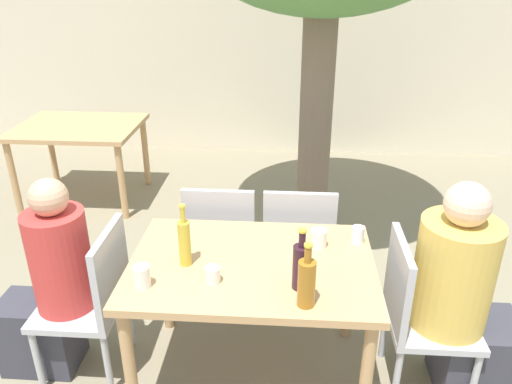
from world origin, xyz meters
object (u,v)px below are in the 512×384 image
(patio_chair_2, at_px, (222,238))
(oil_cruet_2, at_px, (185,242))
(dining_table_back, at_px, (79,135))
(amber_bottle_0, at_px, (307,282))
(person_seated_1, at_px, (463,303))
(dining_table_front, at_px, (252,277))
(patio_chair_1, at_px, (417,310))
(wine_bottle_1, at_px, (301,265))
(patio_chair_0, at_px, (94,295))
(drinking_glass_2, at_px, (142,277))
(drinking_glass_1, at_px, (358,235))
(patio_chair_3, at_px, (298,240))
(drinking_glass_3, at_px, (319,238))
(drinking_glass_0, at_px, (213,275))
(person_seated_0, at_px, (50,290))

(patio_chair_2, bearing_deg, oil_cruet_2, 83.44)
(dining_table_back, xyz_separation_m, amber_bottle_0, (2.04, -2.50, 0.22))
(person_seated_1, xyz_separation_m, oil_cruet_2, (-1.40, -0.04, 0.32))
(dining_table_front, height_order, patio_chair_1, patio_chair_1)
(dining_table_back, relative_size, wine_bottle_1, 3.60)
(patio_chair_0, distance_m, drinking_glass_2, 0.53)
(dining_table_back, relative_size, drinking_glass_1, 11.99)
(drinking_glass_1, bearing_deg, dining_table_front, -156.91)
(patio_chair_2, bearing_deg, amber_bottle_0, 117.47)
(dining_table_front, height_order, patio_chair_3, patio_chair_3)
(drinking_glass_1, relative_size, drinking_glass_3, 0.94)
(dining_table_back, xyz_separation_m, patio_chair_3, (2.03, -1.52, -0.15))
(patio_chair_3, height_order, drinking_glass_0, patio_chair_3)
(patio_chair_3, relative_size, drinking_glass_3, 8.96)
(person_seated_0, bearing_deg, drinking_glass_1, 98.17)
(dining_table_back, bearing_deg, wine_bottle_1, -49.56)
(drinking_glass_0, height_order, drinking_glass_1, drinking_glass_1)
(patio_chair_2, bearing_deg, drinking_glass_1, 152.10)
(drinking_glass_1, bearing_deg, patio_chair_3, 125.74)
(dining_table_back, distance_m, drinking_glass_3, 2.92)
(wine_bottle_1, bearing_deg, drinking_glass_2, -176.51)
(person_seated_0, bearing_deg, drinking_glass_2, 68.06)
(patio_chair_2, height_order, drinking_glass_0, patio_chair_2)
(person_seated_0, distance_m, wine_bottle_1, 1.39)
(oil_cruet_2, bearing_deg, drinking_glass_3, 17.95)
(dining_table_front, height_order, drinking_glass_2, drinking_glass_2)
(dining_table_front, distance_m, patio_chair_0, 0.86)
(patio_chair_3, distance_m, drinking_glass_1, 0.60)
(person_seated_0, height_order, drinking_glass_0, person_seated_0)
(drinking_glass_3, bearing_deg, dining_table_front, -152.60)
(amber_bottle_0, bearing_deg, patio_chair_3, 90.94)
(drinking_glass_3, bearing_deg, patio_chair_3, 101.12)
(patio_chair_2, distance_m, patio_chair_3, 0.49)
(drinking_glass_0, bearing_deg, drinking_glass_3, 35.19)
(patio_chair_1, height_order, drinking_glass_3, patio_chair_1)
(patio_chair_0, xyz_separation_m, amber_bottle_0, (1.11, -0.32, 0.37))
(dining_table_front, xyz_separation_m, person_seated_1, (1.07, -0.00, -0.10))
(person_seated_1, bearing_deg, drinking_glass_2, 98.71)
(patio_chair_3, height_order, wine_bottle_1, wine_bottle_1)
(patio_chair_2, xyz_separation_m, drinking_glass_2, (-0.24, -0.90, 0.30))
(dining_table_back, distance_m, patio_chair_0, 2.37)
(wine_bottle_1, relative_size, oil_cruet_2, 0.93)
(dining_table_back, height_order, person_seated_1, person_seated_1)
(drinking_glass_0, bearing_deg, person_seated_1, 8.39)
(patio_chair_2, bearing_deg, dining_table_front, 110.59)
(patio_chair_0, relative_size, drinking_glass_0, 10.99)
(patio_chair_3, relative_size, person_seated_1, 0.73)
(drinking_glass_2, bearing_deg, person_seated_1, 8.71)
(patio_chair_3, bearing_deg, drinking_glass_2, 50.59)
(patio_chair_1, relative_size, person_seated_0, 0.76)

